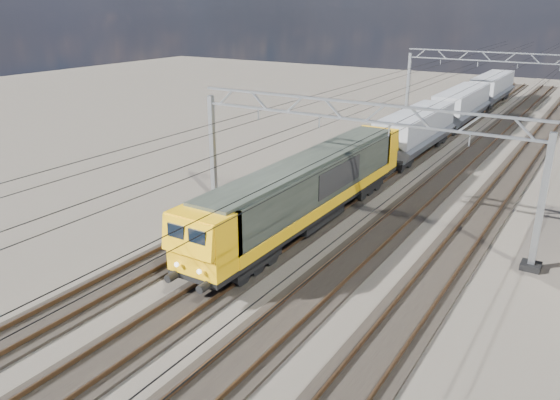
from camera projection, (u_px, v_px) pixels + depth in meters
The scene contains 12 objects.
ground at pixel (314, 254), 27.42m from camera, with size 160.00×160.00×0.00m, color black.
track_outer_west at pixel (220, 228), 30.38m from camera, with size 2.60×140.00×0.30m.
track_loco at pixel (280, 244), 28.39m from camera, with size 2.60×140.00×0.30m.
track_inner_east at pixel (350, 262), 26.40m from camera, with size 2.60×140.00×0.30m.
track_outer_east at pixel (432, 283), 24.40m from camera, with size 2.60×140.00×0.30m.
catenary_gantry_mid at pixel (351, 161), 29.28m from camera, with size 19.90×0.90×7.11m.
catenary_gantry_far at pixel (495, 83), 58.01m from camera, with size 19.90×0.90×7.11m.
overhead_wires at pixel (382, 115), 31.85m from camera, with size 12.03×140.00×0.53m.
locomotive at pixel (310, 187), 30.08m from camera, with size 2.76×21.10×3.62m.
hopper_wagon_lead at pixel (416, 130), 44.23m from camera, with size 3.38×13.00×3.25m.
hopper_wagon_mid at pixel (462, 104), 55.57m from camera, with size 3.38×13.00×3.25m.
hopper_wagon_third at pixel (492, 87), 66.90m from camera, with size 3.38×13.00×3.25m.
Camera 1 is at (11.71, -22.01, 11.86)m, focal length 35.00 mm.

